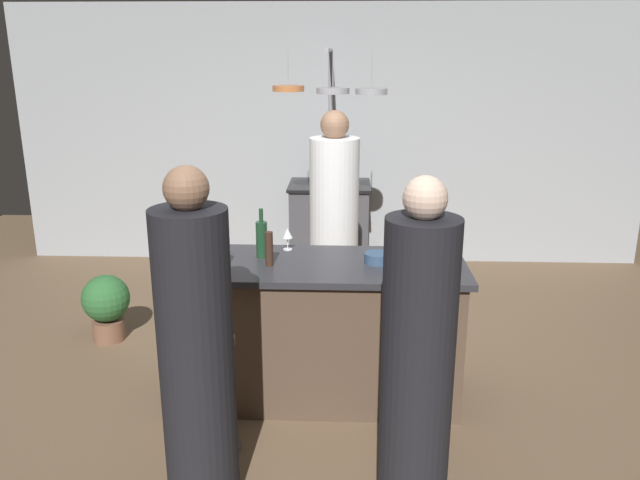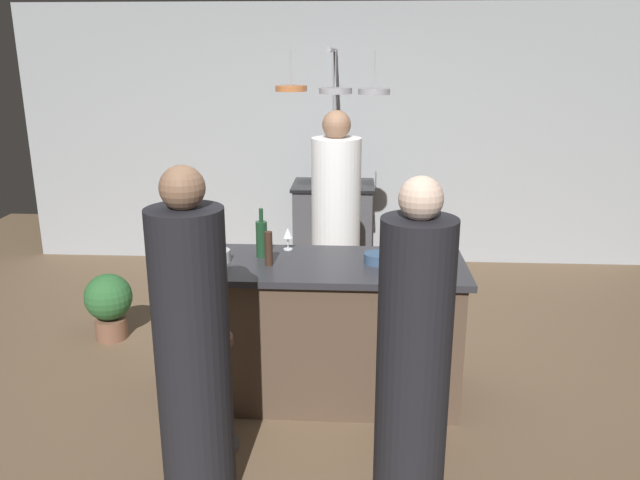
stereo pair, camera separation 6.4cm
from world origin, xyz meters
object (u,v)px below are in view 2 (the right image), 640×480
guest_right (413,362)px  wine_bottle_green (262,238)px  mixing_bowl_wooden (193,265)px  bar_stool_right (417,394)px  guest_left (193,354)px  wine_bottle_white (432,247)px  mixing_bowl_steel (217,256)px  pepper_mill (269,249)px  wine_bottle_red (414,248)px  potted_plant (109,302)px  stove_range (333,227)px  chef (336,235)px  bar_stool_left (211,388)px  mixing_bowl_blue (377,258)px  wine_glass_near_left_guest (288,234)px  wine_glass_by_chef (421,235)px

guest_right → wine_bottle_green: size_ratio=5.24×
wine_bottle_green → mixing_bowl_wooden: (-0.36, -0.31, -0.08)m
bar_stool_right → guest_left: (-1.10, -0.39, 0.40)m
wine_bottle_white → mixing_bowl_steel: (-1.30, 0.00, -0.08)m
pepper_mill → mixing_bowl_steel: bearing=171.6°
wine_bottle_white → wine_bottle_red: bearing=-162.0°
wine_bottle_white → potted_plant: bearing=162.0°
stove_range → guest_left: (-0.53, -3.46, 0.33)m
chef → mixing_bowl_wooden: size_ratio=10.95×
chef → bar_stool_left: bearing=-111.8°
stove_range → guest_left: guest_left is taller
stove_range → mixing_bowl_steel: size_ratio=5.48×
bar_stool_right → mixing_bowl_wooden: mixing_bowl_wooden is taller
wine_bottle_red → mixing_bowl_blue: 0.24m
guest_left → wine_glass_near_left_guest: bearing=75.9°
stove_range → mixing_bowl_wooden: mixing_bowl_wooden is taller
guest_right → guest_left: size_ratio=0.98×
mixing_bowl_blue → guest_right: bearing=-81.8°
guest_right → wine_bottle_green: (-0.86, 1.09, 0.26)m
chef → mixing_bowl_steel: 1.20m
pepper_mill → wine_bottle_white: 0.98m
potted_plant → wine_bottle_white: (2.34, -0.76, 0.72)m
bar_stool_left → mixing_bowl_blue: bearing=34.9°
wine_bottle_red → wine_glass_near_left_guest: 0.85m
chef → wine_bottle_white: size_ratio=5.73×
bar_stool_left → pepper_mill: pepper_mill is taller
wine_bottle_green → wine_glass_by_chef: bearing=9.6°
potted_plant → wine_glass_near_left_guest: (1.44, -0.49, 0.71)m
guest_left → potted_plant: bearing=122.7°
guest_right → pepper_mill: guest_right is taller
chef → wine_bottle_red: 1.14m
bar_stool_left → wine_bottle_red: wine_bottle_red is taller
guest_left → mixing_bowl_steel: 1.01m
wine_bottle_green → wine_glass_by_chef: (1.01, 0.17, -0.02)m
wine_bottle_red → wine_bottle_green: bearing=170.5°
guest_right → mixing_bowl_blue: (-0.14, 1.00, 0.17)m
pepper_mill → potted_plant: bearing=149.4°
wine_bottle_white → guest_right: bearing=-100.4°
mixing_bowl_wooden → bar_stool_left: bearing=-67.0°
wine_glass_near_left_guest → mixing_bowl_steel: bearing=-146.6°
mixing_bowl_wooden → mixing_bowl_blue: size_ratio=0.98×
bar_stool_right → wine_bottle_green: size_ratio=2.18×
wine_bottle_green → wine_bottle_red: 0.95m
potted_plant → wine_bottle_white: size_ratio=1.71×
mixing_bowl_wooden → mixing_bowl_blue: (1.08, 0.22, -0.01)m
potted_plant → mixing_bowl_blue: mixing_bowl_blue is taller
wine_glass_near_left_guest → mixing_bowl_wooden: wine_glass_near_left_guest is taller
wine_bottle_red → guest_left: bearing=-139.1°
bar_stool_right → bar_stool_left: same height
guest_right → stove_range: bearing=98.3°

